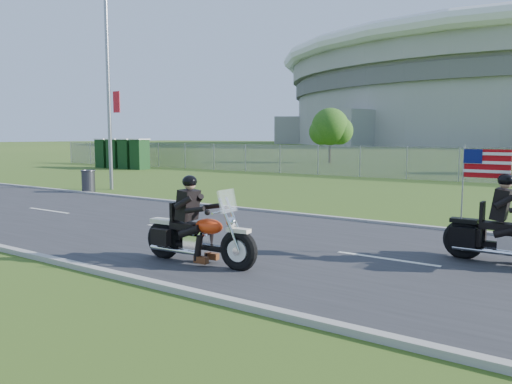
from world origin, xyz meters
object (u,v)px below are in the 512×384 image
Objects in this scene: motorcycle_lead at (197,237)px; trash_can at (88,182)px; porta_toilet_c at (116,154)px; porta_toilet_d at (105,154)px; porta_toilet_a at (140,155)px; streetlight at (112,72)px; porta_toilet_b at (128,154)px.

trash_can is (-12.53, 6.84, -0.06)m from motorcycle_lead.
motorcycle_lead is (25.75, -19.49, -0.57)m from porta_toilet_c.
porta_toilet_d is 2.24× the size of trash_can.
trash_can is at bearing -40.86° from porta_toilet_d.
porta_toilet_c is (-2.80, 0.00, 0.00)m from porta_toilet_a.
porta_toilet_d is (-4.20, 0.00, 0.00)m from porta_toilet_a.
porta_toilet_d is (-14.22, 10.78, -4.49)m from streetlight.
porta_toilet_b and porta_toilet_c have the same top height.
porta_toilet_c is 0.84× the size of motorcycle_lead.
porta_toilet_b is at bearing 138.07° from motorcycle_lead.
porta_toilet_b is 2.80m from porta_toilet_d.
streetlight reaches higher than porta_toilet_b.
porta_toilet_a and porta_toilet_b have the same top height.
porta_toilet_d reaches higher than motorcycle_lead.
porta_toilet_c is (-1.40, 0.00, 0.00)m from porta_toilet_b.
porta_toilet_a is at bearing 0.00° from porta_toilet_b.
porta_toilet_a reaches higher than motorcycle_lead.
porta_toilet_b is at bearing 0.00° from porta_toilet_c.
porta_toilet_b is 2.24× the size of trash_can.
porta_toilet_c is 1.40m from porta_toilet_d.
streetlight is 4.35× the size of porta_toilet_d.
porta_toilet_a is 30.12m from motorcycle_lead.
motorcycle_lead is at bearing -35.67° from porta_toilet_d.
streetlight is at bearing -43.35° from porta_toilet_b.
porta_toilet_a is 1.00× the size of porta_toilet_b.
streetlight is at bearing -40.06° from porta_toilet_c.
trash_can is (10.43, -12.65, -0.64)m from porta_toilet_a.
streetlight is 18.40m from porta_toilet_d.
trash_can is (0.41, -1.87, -5.13)m from streetlight.
porta_toilet_a is 1.40m from porta_toilet_b.
porta_toilet_c is 1.00× the size of porta_toilet_d.
streetlight reaches higher than porta_toilet_c.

